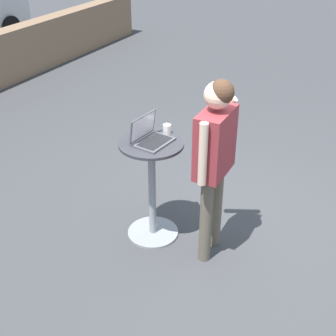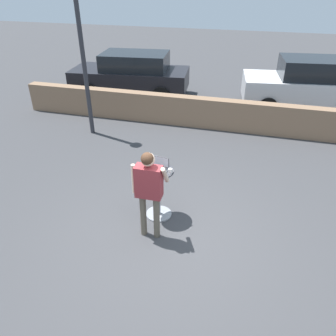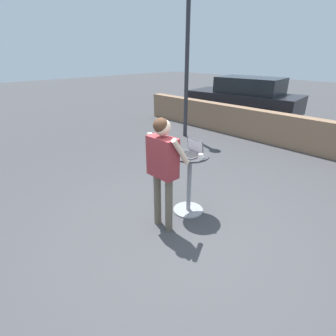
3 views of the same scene
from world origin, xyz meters
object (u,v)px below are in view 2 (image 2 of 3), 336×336
object	(u,v)px
coffee_mug	(170,171)
laptop	(158,167)
standing_person	(149,185)
cafe_table	(158,190)
parked_car_near_street	(308,84)
street_lamp	(81,37)
parked_car_further_down	(132,74)

from	to	relation	value
coffee_mug	laptop	bearing A→B (deg)	169.33
laptop	standing_person	world-z (taller)	standing_person
laptop	coffee_mug	distance (m)	0.24
cafe_table	parked_car_near_street	world-z (taller)	parked_car_near_street
standing_person	parked_car_near_street	world-z (taller)	parked_car_near_street
street_lamp	laptop	bearing A→B (deg)	-46.27
parked_car_near_street	street_lamp	world-z (taller)	street_lamp
cafe_table	coffee_mug	size ratio (longest dim) A/B	9.69
coffee_mug	parked_car_near_street	size ratio (longest dim) A/B	0.02
coffee_mug	parked_car_near_street	world-z (taller)	parked_car_near_street
parked_car_further_down	street_lamp	distance (m)	3.98
laptop	coffee_mug	bearing A→B (deg)	-10.67
coffee_mug	parked_car_further_down	xyz separation A→B (m)	(-3.29, 6.69, -0.25)
parked_car_near_street	cafe_table	bearing A→B (deg)	-114.75
laptop	parked_car_near_street	xyz separation A→B (m)	(3.17, 6.89, -0.22)
cafe_table	parked_car_further_down	size ratio (longest dim) A/B	0.23
standing_person	street_lamp	xyz separation A→B (m)	(-3.01, 3.74, 1.57)
cafe_table	street_lamp	world-z (taller)	street_lamp
cafe_table	street_lamp	bearing A→B (deg)	133.58
standing_person	street_lamp	bearing A→B (deg)	128.85
coffee_mug	parked_car_near_street	xyz separation A→B (m)	(2.94, 6.93, -0.21)
street_lamp	coffee_mug	bearing A→B (deg)	-44.53
cafe_table	standing_person	world-z (taller)	standing_person
parked_car_further_down	street_lamp	xyz separation A→B (m)	(0.07, -3.52, 1.85)
standing_person	parked_car_further_down	bearing A→B (deg)	112.98
laptop	parked_car_further_down	size ratio (longest dim) A/B	0.08
coffee_mug	street_lamp	world-z (taller)	street_lamp
parked_car_near_street	parked_car_further_down	world-z (taller)	parked_car_near_street
standing_person	parked_car_further_down	xyz separation A→B (m)	(-3.08, 7.26, -0.28)
coffee_mug	standing_person	bearing A→B (deg)	-110.96
parked_car_further_down	cafe_table	bearing A→B (deg)	-65.35
laptop	parked_car_further_down	xyz separation A→B (m)	(-3.06, 6.65, -0.26)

